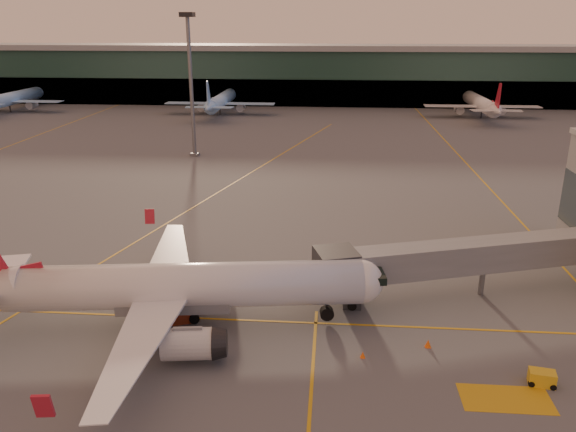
{
  "coord_description": "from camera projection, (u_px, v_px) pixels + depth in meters",
  "views": [
    {
      "loc": [
        6.02,
        -36.51,
        23.77
      ],
      "look_at": [
        1.62,
        17.81,
        5.0
      ],
      "focal_mm": 35.0,
      "sensor_mm": 36.0,
      "label": 1
    }
  ],
  "objects": [
    {
      "name": "cone_nose",
      "position": [
        428.0,
        343.0,
        43.38
      ],
      "size": [
        0.49,
        0.49,
        0.63
      ],
      "color": "#FF5F0D",
      "rests_on": "ground"
    },
    {
      "name": "gpu_cart",
      "position": [
        542.0,
        378.0,
        38.79
      ],
      "size": [
        1.95,
        1.37,
        1.05
      ],
      "rotation": [
        0.0,
        0.0,
        -0.18
      ],
      "color": "gold",
      "rests_on": "ground"
    },
    {
      "name": "main_airplane",
      "position": [
        172.0,
        288.0,
        45.42
      ],
      "size": [
        35.38,
        32.0,
        10.68
      ],
      "rotation": [
        0.0,
        0.0,
        0.13
      ],
      "color": "white",
      "rests_on": "ground"
    },
    {
      "name": "ground",
      "position": [
        248.0,
        354.0,
        42.61
      ],
      "size": [
        600.0,
        600.0,
        0.0
      ],
      "primitive_type": "plane",
      "color": "#4C4F54",
      "rests_on": "ground"
    },
    {
      "name": "catering_truck",
      "position": [
        167.0,
        294.0,
        46.62
      ],
      "size": [
        6.06,
        4.28,
        4.32
      ],
      "rotation": [
        0.0,
        0.0,
        0.38
      ],
      "color": "#A33217",
      "rests_on": "ground"
    },
    {
      "name": "cone_fwd",
      "position": [
        363.0,
        355.0,
        42.03
      ],
      "size": [
        0.4,
        0.4,
        0.5
      ],
      "color": "#FF5F0D",
      "rests_on": "ground"
    },
    {
      "name": "terminal",
      "position": [
        315.0,
        74.0,
        173.39
      ],
      "size": [
        400.0,
        20.0,
        17.6
      ],
      "color": "#19382D",
      "rests_on": "ground"
    },
    {
      "name": "mast_west_near",
      "position": [
        191.0,
        75.0,
        101.5
      ],
      "size": [
        2.4,
        2.4,
        25.6
      ],
      "color": "slate",
      "rests_on": "ground"
    },
    {
      "name": "jet_bridge",
      "position": [
        499.0,
        255.0,
        51.15
      ],
      "size": [
        31.76,
        12.56,
        5.47
      ],
      "color": "slate",
      "rests_on": "ground"
    },
    {
      "name": "taxi_markings",
      "position": [
        243.0,
        189.0,
        85.09
      ],
      "size": [
        100.12,
        173.0,
        0.01
      ],
      "color": "#CA9513",
      "rests_on": "ground"
    },
    {
      "name": "distant_aircraft_row",
      "position": [
        236.0,
        114.0,
        155.42
      ],
      "size": [
        290.0,
        34.0,
        13.0
      ],
      "color": "#98CAFF",
      "rests_on": "ground"
    }
  ]
}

